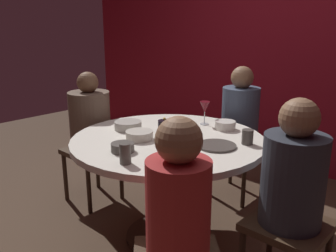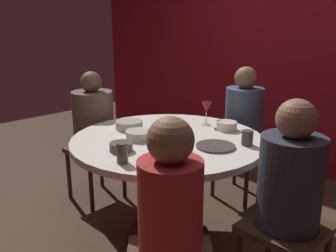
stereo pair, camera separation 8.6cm
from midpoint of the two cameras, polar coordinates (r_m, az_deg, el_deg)
The scene contains 20 objects.
ground_plane at distance 2.71m, azimuth -0.95°, elevation -17.25°, with size 8.00×8.00×0.00m, color #4C3828.
back_wall at distance 3.88m, azimuth 18.92°, elevation 12.36°, with size 6.00×0.10×2.60m, color maroon.
dining_table at distance 2.44m, azimuth -1.01°, elevation -5.52°, with size 1.29×1.29×0.76m.
seated_diner_left at distance 3.04m, azimuth -13.08°, elevation 0.48°, with size 0.40×0.40×1.12m.
seated_diner_back at distance 3.10m, azimuth 10.61°, elevation 1.22°, with size 0.40×0.40×1.15m.
seated_diner_right at distance 1.95m, azimuth 18.06°, elevation -8.30°, with size 0.40×0.40×1.14m.
seated_diner_front_right at distance 1.58m, azimuth 0.03°, elevation -13.76°, with size 0.57×0.57×1.13m.
candle_holder at distance 2.52m, azimuth -1.54°, elevation 0.04°, with size 0.09×0.09×0.10m.
wine_glass at distance 2.67m, azimuth 4.97°, elevation 2.90°, with size 0.08×0.08×0.18m.
dinner_plate at distance 2.22m, azimuth 6.63°, elevation -3.13°, with size 0.24×0.24×0.01m, color #4C4742.
cell_phone at distance 2.70m, azimuth -0.21°, elevation 0.35°, with size 0.07×0.14×0.01m, color black.
bowl_serving_large at distance 2.58m, azimuth -7.34°, elevation 0.10°, with size 0.19×0.19×0.06m, color #B2ADA3.
bowl_salad_center at distance 2.59m, azimuth 8.15°, elevation 0.13°, with size 0.15×0.15×0.06m, color silver.
bowl_small_white at distance 2.35m, azimuth -5.61°, elevation -1.46°, with size 0.18×0.18×0.06m, color beige.
bowl_sauce_side at distance 2.14m, azimuth -8.38°, elevation -3.39°, with size 0.14×0.14×0.05m, color #4C4742.
cup_near_candle at distance 1.95m, azimuth -8.07°, elevation -4.38°, with size 0.06×0.06×0.11m, color #4C4742.
cup_by_left_diner at distance 1.86m, azimuth 2.28°, elevation -5.39°, with size 0.06×0.06×0.10m, color silver.
cup_by_right_diner at distance 2.29m, azimuth 11.50°, elevation -1.72°, with size 0.07×0.07×0.09m, color #4C4742.
fork_near_plate at distance 2.02m, azimuth -1.44°, elevation -5.11°, with size 0.02×0.18×0.01m, color #B7B7BC.
knife_near_plate at distance 2.37m, azimuth 1.48°, elevation -1.91°, with size 0.02×0.18×0.01m, color #B7B7BC.
Camera 1 is at (1.53, -1.68, 1.49)m, focal length 38.30 mm.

